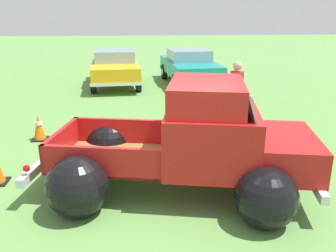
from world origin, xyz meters
The scene contains 6 objects.
ground_plane centered at (0.00, 0.00, 0.00)m, with size 80.00×80.00×0.00m, color #609347.
vintage_pickup_truck centered at (0.38, -0.07, 0.76)m, with size 4.89×3.41×1.96m.
show_car_0 centered at (-1.56, 9.20, 0.78)m, with size 2.22×4.31×1.43m.
show_car_1 centered at (1.54, 9.24, 0.78)m, with size 2.29×4.41×1.43m.
spectator_0 centered at (1.93, 3.22, 1.02)m, with size 0.34×0.53×1.77m.
lane_cone_0 centered at (-2.97, 2.72, 0.31)m, with size 0.36×0.36×0.63m.
Camera 1 is at (-0.50, -5.55, 2.98)m, focal length 37.90 mm.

